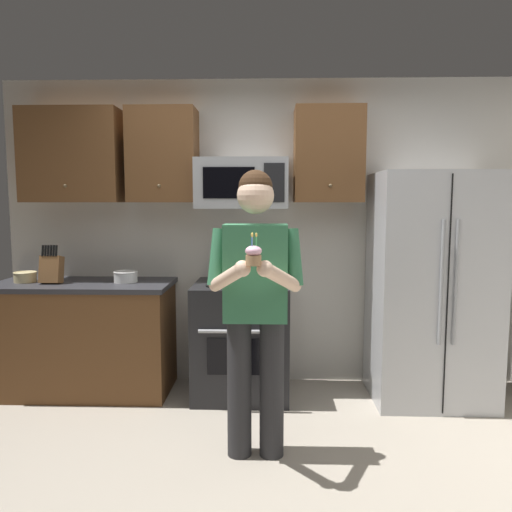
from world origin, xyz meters
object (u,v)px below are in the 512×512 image
at_px(bowl_large_white, 126,276).
at_px(bowl_small_colored, 25,277).
at_px(cupcake, 253,255).
at_px(refrigerator, 431,288).
at_px(person, 255,298).
at_px(microwave, 242,184).
at_px(oven_range, 242,339).
at_px(knife_block, 51,269).

bearing_deg(bowl_large_white, bowl_small_colored, -178.74).
xyz_separation_m(bowl_large_white, cupcake, (1.09, -1.36, 0.33)).
xyz_separation_m(refrigerator, person, (-1.36, -0.95, 0.10)).
bearing_deg(bowl_large_white, refrigerator, -1.82).
bearing_deg(microwave, cupcake, -84.29).
height_order(microwave, bowl_large_white, microwave).
height_order(bowl_large_white, person, person).
bearing_deg(cupcake, oven_range, 96.23).
relative_size(bowl_large_white, cupcake, 1.13).
distance_m(refrigerator, person, 1.66).
bearing_deg(bowl_small_colored, person, -27.77).
relative_size(bowl_large_white, bowl_small_colored, 1.07).
distance_m(bowl_large_white, person, 1.50).
relative_size(refrigerator, cupcake, 10.35).
height_order(refrigerator, bowl_small_colored, refrigerator).
height_order(microwave, bowl_small_colored, microwave).
xyz_separation_m(microwave, knife_block, (-1.53, -0.15, -0.68)).
relative_size(person, cupcake, 10.13).
relative_size(microwave, knife_block, 2.31).
relative_size(microwave, bowl_large_white, 3.78).
bearing_deg(bowl_large_white, cupcake, -51.13).
relative_size(oven_range, bowl_large_white, 4.76).
bearing_deg(microwave, knife_block, -174.44).
distance_m(oven_range, knife_block, 1.64).
height_order(microwave, knife_block, microwave).
bearing_deg(refrigerator, knife_block, 179.82).
bearing_deg(refrigerator, oven_range, 178.50).
xyz_separation_m(knife_block, bowl_large_white, (0.58, 0.07, -0.07)).
bearing_deg(microwave, person, -82.61).
height_order(refrigerator, cupcake, refrigerator).
distance_m(oven_range, cupcake, 1.57).
xyz_separation_m(bowl_small_colored, cupcake, (1.92, -1.34, 0.33)).
distance_m(microwave, person, 1.33).
distance_m(refrigerator, cupcake, 1.91).
height_order(bowl_small_colored, person, person).
xyz_separation_m(microwave, person, (0.14, -1.11, -0.72)).
bearing_deg(oven_range, cupcake, -83.77).
bearing_deg(cupcake, knife_block, 142.43).
xyz_separation_m(knife_block, cupcake, (1.68, -1.29, 0.26)).
bearing_deg(oven_range, bowl_small_colored, 179.34).
bearing_deg(bowl_large_white, knife_block, -173.28).
bearing_deg(person, microwave, 97.39).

